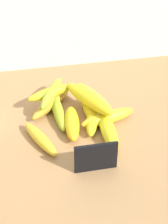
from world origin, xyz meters
TOP-DOWN VIEW (x-y plane):
  - counter_top at (0.00, 0.00)cm, footprint 110.00×76.00cm
  - chalkboard_sign at (3.98, -18.23)cm, footprint 11.00×1.80cm
  - banana_0 at (11.92, 0.08)cm, footprint 17.88×8.10cm
  - banana_1 at (0.88, -0.80)cm, footprint 6.02×16.04cm
  - banana_2 at (-3.84, 10.82)cm, footprint 15.49×16.21cm
  - banana_3 at (7.07, -0.39)cm, footprint 7.41×15.46cm
  - banana_4 at (-2.23, 6.85)cm, footprint 3.97×20.54cm
  - banana_5 at (10.43, -5.94)cm, footprint 4.72×18.52cm
  - banana_6 at (7.52, 4.45)cm, footprint 4.91×15.62cm
  - banana_7 at (-8.89, -5.34)cm, footprint 9.93×16.56cm
  - banana_8 at (7.02, 4.96)cm, footprint 13.58×20.45cm
  - banana_9 at (-3.63, 12.10)cm, footprint 15.75×8.55cm
  - banana_10 at (8.80, 5.33)cm, footprint 10.39×19.47cm
  - banana_11 at (-3.44, 11.70)cm, footprint 10.92×17.48cm

SIDE VIEW (x-z plane):
  - counter_top at x=0.00cm, z-range 0.00..3.00cm
  - banana_7 at x=-8.89cm, z-range 3.00..6.29cm
  - banana_4 at x=-2.23cm, z-range 3.00..6.31cm
  - banana_2 at x=-3.84cm, z-range 3.00..6.45cm
  - banana_3 at x=7.07cm, z-range 3.00..6.47cm
  - banana_6 at x=7.52cm, z-range 3.00..6.89cm
  - banana_0 at x=11.92cm, z-range 3.00..6.96cm
  - banana_5 at x=10.43cm, z-range 3.00..7.16cm
  - banana_1 at x=0.88cm, z-range 3.00..7.25cm
  - chalkboard_sign at x=3.98cm, z-range 2.66..11.06cm
  - banana_9 at x=-3.63cm, z-range 6.45..9.78cm
  - banana_11 at x=-3.44cm, z-range 6.45..9.90cm
  - banana_10 at x=8.80cm, z-range 6.89..10.67cm
  - banana_8 at x=7.02cm, z-range 6.89..11.22cm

